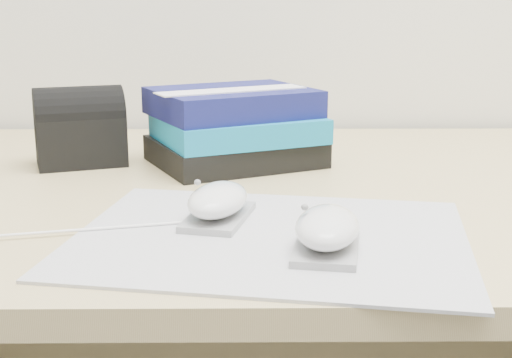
{
  "coord_description": "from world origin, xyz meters",
  "views": [
    {
      "loc": [
        -0.07,
        0.65,
        0.97
      ],
      "look_at": [
        -0.06,
        1.44,
        0.77
      ],
      "focal_mm": 50.0,
      "sensor_mm": 36.0,
      "label": 1
    }
  ],
  "objects_px": {
    "book_stack": "(235,127)",
    "desk": "(295,321)",
    "pouch": "(80,127)",
    "mouse_front": "(327,230)",
    "mouse_rear": "(218,203)"
  },
  "relations": [
    {
      "from": "mouse_rear",
      "to": "book_stack",
      "type": "bearing_deg",
      "value": 87.35
    },
    {
      "from": "mouse_rear",
      "to": "book_stack",
      "type": "distance_m",
      "value": 0.29
    },
    {
      "from": "book_stack",
      "to": "pouch",
      "type": "relative_size",
      "value": 1.92
    },
    {
      "from": "book_stack",
      "to": "desk",
      "type": "bearing_deg",
      "value": -29.01
    },
    {
      "from": "mouse_front",
      "to": "pouch",
      "type": "bearing_deg",
      "value": 130.21
    },
    {
      "from": "mouse_rear",
      "to": "pouch",
      "type": "xyz_separation_m",
      "value": [
        -0.22,
        0.29,
        0.03
      ]
    },
    {
      "from": "desk",
      "to": "mouse_rear",
      "type": "bearing_deg",
      "value": -113.3
    },
    {
      "from": "mouse_rear",
      "to": "desk",
      "type": "bearing_deg",
      "value": 66.7
    },
    {
      "from": "pouch",
      "to": "mouse_front",
      "type": "bearing_deg",
      "value": -49.79
    },
    {
      "from": "mouse_rear",
      "to": "pouch",
      "type": "height_order",
      "value": "pouch"
    },
    {
      "from": "desk",
      "to": "mouse_front",
      "type": "distance_m",
      "value": 0.42
    },
    {
      "from": "mouse_rear",
      "to": "mouse_front",
      "type": "bearing_deg",
      "value": -41.5
    },
    {
      "from": "desk",
      "to": "mouse_rear",
      "type": "relative_size",
      "value": 13.17
    },
    {
      "from": "mouse_rear",
      "to": "mouse_front",
      "type": "height_order",
      "value": "same"
    },
    {
      "from": "mouse_rear",
      "to": "pouch",
      "type": "relative_size",
      "value": 0.82
    }
  ]
}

